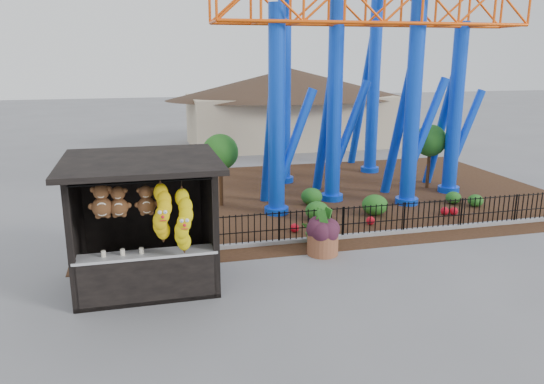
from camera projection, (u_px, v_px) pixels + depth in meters
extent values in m
plane|color=slate|center=(279.00, 290.00, 12.54)|extent=(120.00, 120.00, 0.00)
cube|color=#331E11|center=(325.00, 195.00, 20.99)|extent=(18.00, 12.00, 0.02)
cube|color=gray|center=(380.00, 233.00, 16.29)|extent=(18.00, 0.18, 0.12)
cube|color=black|center=(148.00, 280.00, 12.94)|extent=(3.20, 2.60, 0.10)
cube|color=black|center=(144.00, 209.00, 13.74)|extent=(3.20, 0.12, 3.00)
cube|color=black|center=(76.00, 229.00, 12.21)|extent=(0.12, 2.60, 3.00)
cube|color=black|center=(209.00, 219.00, 12.94)|extent=(0.12, 2.60, 3.00)
cube|color=black|center=(140.00, 161.00, 11.95)|extent=(3.50, 3.40, 0.12)
cube|color=black|center=(70.00, 247.00, 11.06)|extent=(0.14, 0.14, 3.00)
cube|color=black|center=(216.00, 235.00, 11.79)|extent=(0.14, 0.14, 3.00)
cube|color=black|center=(148.00, 278.00, 11.83)|extent=(3.00, 0.50, 1.10)
cube|color=#BABABF|center=(146.00, 254.00, 11.69)|extent=(3.10, 0.55, 0.06)
cylinder|color=black|center=(142.00, 182.00, 10.88)|extent=(2.90, 0.04, 0.04)
cylinder|color=blue|center=(277.00, 113.00, 17.64)|extent=(0.56, 0.56, 7.00)
cylinder|color=blue|center=(276.00, 210.00, 18.49)|extent=(0.84, 0.84, 0.24)
cylinder|color=blue|center=(335.00, 104.00, 19.32)|extent=(0.56, 0.56, 7.30)
cylinder|color=blue|center=(332.00, 197.00, 20.21)|extent=(0.84, 0.84, 0.24)
cylinder|color=blue|center=(413.00, 102.00, 18.76)|extent=(0.56, 0.56, 7.50)
cylinder|color=blue|center=(406.00, 201.00, 19.68)|extent=(0.84, 0.84, 0.24)
cylinder|color=blue|center=(455.00, 110.00, 20.60)|extent=(0.56, 0.56, 6.60)
cylinder|color=blue|center=(448.00, 189.00, 21.40)|extent=(0.84, 0.84, 0.24)
cylinder|color=blue|center=(284.00, 71.00, 21.91)|extent=(0.56, 0.56, 9.50)
cylinder|color=blue|center=(284.00, 179.00, 23.07)|extent=(0.84, 0.84, 0.24)
cylinder|color=blue|center=(375.00, 58.00, 23.78)|extent=(0.56, 0.56, 10.50)
cylinder|color=blue|center=(370.00, 169.00, 25.08)|extent=(0.84, 0.84, 0.24)
cylinder|color=blue|center=(270.00, 135.00, 18.71)|extent=(0.36, 2.21, 5.85)
cylinder|color=blue|center=(294.00, 142.00, 18.36)|extent=(1.62, 0.32, 3.73)
cylinder|color=blue|center=(326.00, 126.00, 20.40)|extent=(0.36, 2.29, 6.10)
cylinder|color=blue|center=(348.00, 132.00, 20.05)|extent=(1.67, 0.32, 3.88)
cylinder|color=blue|center=(399.00, 126.00, 19.84)|extent=(0.36, 2.34, 6.26)
cylinder|color=blue|center=(424.00, 132.00, 19.49)|extent=(1.71, 0.32, 3.99)
cylinder|color=blue|center=(441.00, 128.00, 21.65)|extent=(0.36, 2.10, 5.53)
cylinder|color=blue|center=(464.00, 134.00, 21.29)|extent=(1.54, 0.32, 3.52)
cylinder|color=brown|center=(323.00, 244.00, 14.70)|extent=(1.08, 1.08, 0.60)
ellipsoid|color=#381626|center=(323.00, 223.00, 14.55)|extent=(0.70, 0.70, 0.64)
imported|color=#1D5F1C|center=(316.00, 230.00, 15.39)|extent=(1.00, 0.94, 0.90)
ellipsoid|color=#215B1A|center=(317.00, 211.00, 17.70)|extent=(0.79, 0.79, 0.63)
ellipsoid|color=#215B1A|center=(375.00, 205.00, 18.25)|extent=(0.89, 0.89, 0.71)
ellipsoid|color=#215B1A|center=(453.00, 198.00, 19.67)|extent=(0.56, 0.56, 0.45)
ellipsoid|color=#215B1A|center=(312.00, 196.00, 19.49)|extent=(0.78, 0.78, 0.63)
ellipsoid|color=#215B1A|center=(475.00, 201.00, 19.29)|extent=(0.55, 0.55, 0.44)
sphere|color=red|center=(295.00, 228.00, 16.51)|extent=(0.28, 0.28, 0.28)
sphere|color=red|center=(370.00, 221.00, 17.22)|extent=(0.28, 0.28, 0.28)
sphere|color=red|center=(445.00, 211.00, 18.30)|extent=(0.28, 0.28, 0.28)
sphere|color=red|center=(454.00, 211.00, 18.28)|extent=(0.28, 0.28, 0.28)
cube|color=#BFAD8C|center=(290.00, 120.00, 32.35)|extent=(12.00, 6.00, 3.00)
cone|color=#332319|center=(290.00, 80.00, 31.75)|extent=(15.00, 15.00, 1.80)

